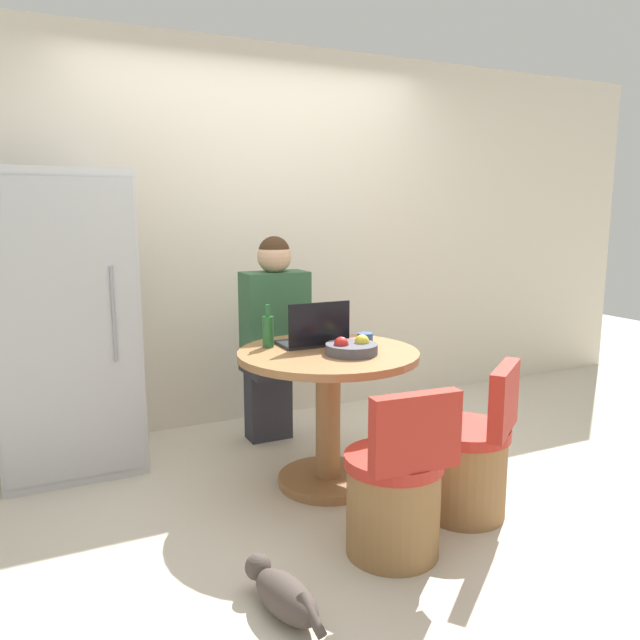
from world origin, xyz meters
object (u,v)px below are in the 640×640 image
at_px(refrigerator, 65,323).
at_px(chair_near_camera, 395,496).
at_px(person_seated, 273,332).
at_px(fruit_bowl, 352,348).
at_px(cat, 283,594).
at_px(bottle, 268,331).
at_px(dining_table, 328,396).
at_px(chair_near_right_corner, 468,463).
at_px(laptop, 314,336).

relative_size(refrigerator, chair_near_camera, 2.21).
bearing_deg(chair_near_camera, person_seated, -86.51).
height_order(fruit_bowl, cat, fruit_bowl).
bearing_deg(refrigerator, bottle, -34.17).
relative_size(dining_table, bottle, 4.11).
relative_size(refrigerator, dining_table, 1.77).
xyz_separation_m(chair_near_camera, bottle, (-0.20, 0.98, 0.57)).
bearing_deg(chair_near_right_corner, fruit_bowl, -88.48).
xyz_separation_m(refrigerator, chair_near_camera, (1.18, -1.65, -0.58)).
bearing_deg(bottle, laptop, -17.07).
height_order(person_seated, bottle, person_seated).
bearing_deg(chair_near_camera, bottle, -74.44).
distance_m(chair_near_right_corner, bottle, 1.24).
height_order(bottle, cat, bottle).
bearing_deg(chair_near_right_corner, chair_near_camera, -20.77).
bearing_deg(fruit_bowl, person_seated, 97.80).
xyz_separation_m(person_seated, cat, (-0.61, -1.63, -0.65)).
bearing_deg(cat, chair_near_camera, -85.97).
xyz_separation_m(dining_table, person_seated, (-0.04, 0.70, 0.23)).
relative_size(chair_near_camera, chair_near_right_corner, 1.00).
height_order(refrigerator, dining_table, refrigerator).
bearing_deg(dining_table, chair_near_camera, -94.08).
xyz_separation_m(chair_near_right_corner, laptop, (-0.48, 0.75, 0.54)).
bearing_deg(cat, laptop, -42.18).
bearing_deg(chair_near_right_corner, cat, -21.29).
bearing_deg(person_seated, bottle, 66.00).
relative_size(refrigerator, chair_near_right_corner, 2.21).
height_order(chair_near_right_corner, fruit_bowl, fruit_bowl).
height_order(dining_table, bottle, bottle).
relative_size(refrigerator, fruit_bowl, 6.30).
xyz_separation_m(dining_table, cat, (-0.65, -0.93, -0.42)).
bearing_deg(bottle, refrigerator, 145.83).
height_order(refrigerator, fruit_bowl, refrigerator).
distance_m(chair_near_right_corner, cat, 1.17).
distance_m(dining_table, chair_near_right_corner, 0.80).
bearing_deg(chair_near_camera, fruit_bowl, -97.29).
xyz_separation_m(chair_near_camera, fruit_bowl, (0.13, 0.64, 0.52)).
distance_m(refrigerator, person_seated, 1.22).
bearing_deg(dining_table, bottle, 138.88).
xyz_separation_m(refrigerator, cat, (0.59, -1.82, -0.77)).
bearing_deg(chair_near_camera, chair_near_right_corner, -159.23).
relative_size(laptop, cat, 0.75).
relative_size(chair_near_camera, fruit_bowl, 2.85).
relative_size(chair_near_camera, laptop, 2.15).
bearing_deg(dining_table, person_seated, 93.20).
relative_size(person_seated, fruit_bowl, 4.91).
relative_size(person_seated, bottle, 5.67).
height_order(refrigerator, bottle, refrigerator).
bearing_deg(laptop, fruit_bowl, 107.91).
xyz_separation_m(fruit_bowl, cat, (-0.72, -0.81, -0.71)).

